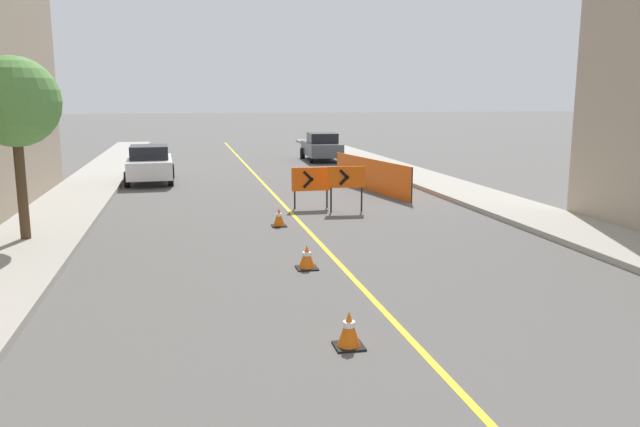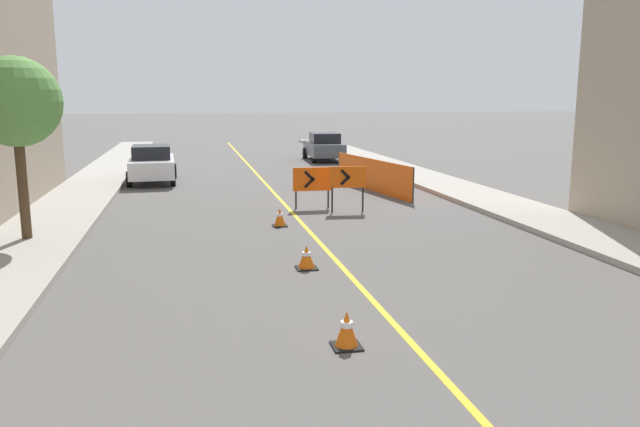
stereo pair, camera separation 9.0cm
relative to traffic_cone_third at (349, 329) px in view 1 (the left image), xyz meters
The scene contains 12 objects.
lane_stripe 14.85m from the traffic_cone_third, 86.21° to the left, with size 0.12×54.88×0.01m.
sidewalk_left 15.99m from the traffic_cone_third, 112.07° to the left, with size 2.41×54.88×0.16m.
sidewalk_right 16.83m from the traffic_cone_third, 61.72° to the left, with size 2.41×54.88×0.16m.
traffic_cone_third is the anchor object (origin of this frame).
traffic_cone_fourth 4.28m from the traffic_cone_third, 87.13° to the left, with size 0.45×0.45×0.51m.
traffic_cone_fifth 8.78m from the traffic_cone_third, 88.05° to the left, with size 0.41×0.41×0.52m.
arrow_barricade_primary 11.58m from the traffic_cone_third, 81.28° to the left, with size 1.27×0.09×1.35m.
arrow_barricade_secondary 10.93m from the traffic_cone_third, 75.53° to the left, with size 1.18×0.17×1.45m.
safety_mesh_fence 15.59m from the traffic_cone_third, 72.08° to the left, with size 1.14×6.32×1.24m.
parked_car_curb_near 19.37m from the traffic_cone_third, 100.96° to the left, with size 1.95×4.35×1.59m.
parked_car_curb_mid 27.16m from the traffic_cone_third, 78.40° to the left, with size 2.02×4.39×1.59m.
street_tree_left_near 10.48m from the traffic_cone_third, 127.88° to the left, with size 2.15×2.15×4.40m.
Camera 1 is at (-3.22, 4.33, 3.59)m, focal length 35.00 mm.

